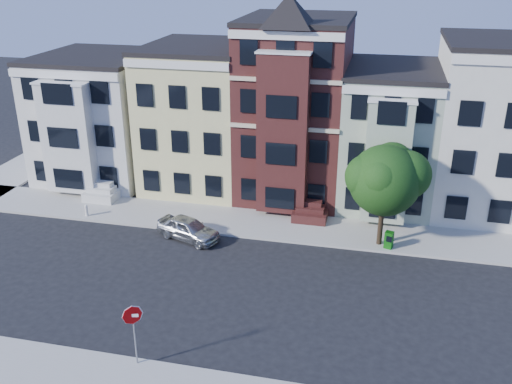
% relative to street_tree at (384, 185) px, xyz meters
% --- Properties ---
extents(ground, '(120.00, 120.00, 0.00)m').
position_rel_street_tree_xyz_m(ground, '(-6.44, -6.89, -3.93)').
color(ground, black).
extents(far_sidewalk, '(60.00, 4.00, 0.15)m').
position_rel_street_tree_xyz_m(far_sidewalk, '(-6.44, 1.11, -3.86)').
color(far_sidewalk, '#9E9B93').
rests_on(far_sidewalk, ground).
extents(house_white, '(8.00, 9.00, 9.00)m').
position_rel_street_tree_xyz_m(house_white, '(-21.44, 7.61, 0.57)').
color(house_white, silver).
rests_on(house_white, ground).
extents(house_yellow, '(7.00, 9.00, 10.00)m').
position_rel_street_tree_xyz_m(house_yellow, '(-13.44, 7.61, 1.07)').
color(house_yellow, beige).
rests_on(house_yellow, ground).
extents(house_brown, '(7.00, 9.00, 12.00)m').
position_rel_street_tree_xyz_m(house_brown, '(-6.44, 7.61, 2.07)').
color(house_brown, '#3D1816').
rests_on(house_brown, ground).
extents(house_green, '(6.00, 9.00, 9.00)m').
position_rel_street_tree_xyz_m(house_green, '(0.06, 7.61, 0.57)').
color(house_green, '#99A68F').
rests_on(house_green, ground).
extents(house_cream, '(8.00, 9.00, 11.00)m').
position_rel_street_tree_xyz_m(house_cream, '(7.06, 7.61, 1.57)').
color(house_cream, silver).
rests_on(house_cream, ground).
extents(street_tree, '(7.96, 7.96, 7.57)m').
position_rel_street_tree_xyz_m(street_tree, '(0.00, 0.00, 0.00)').
color(street_tree, '#234B19').
rests_on(street_tree, far_sidewalk).
extents(parked_car, '(4.40, 2.93, 1.39)m').
position_rel_street_tree_xyz_m(parked_car, '(-11.38, -1.69, -3.24)').
color(parked_car, '#A9ACB0').
rests_on(parked_car, ground).
extents(newspaper_box, '(0.57, 0.54, 1.04)m').
position_rel_street_tree_xyz_m(newspaper_box, '(0.55, -0.41, -3.27)').
color(newspaper_box, '#0F590F').
rests_on(newspaper_box, far_sidewalk).
extents(fire_hydrant, '(0.26, 0.26, 0.63)m').
position_rel_street_tree_xyz_m(fire_hydrant, '(-18.89, -0.37, -3.47)').
color(fire_hydrant, silver).
rests_on(fire_hydrant, far_sidewalk).
extents(stop_sign, '(0.89, 0.39, 3.24)m').
position_rel_street_tree_xyz_m(stop_sign, '(-9.68, -13.19, -2.17)').
color(stop_sign, '#B80002').
rests_on(stop_sign, near_sidewalk).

